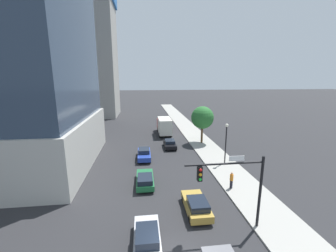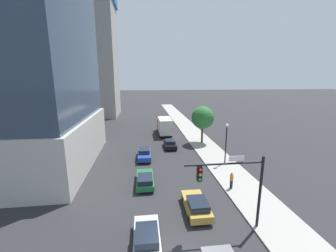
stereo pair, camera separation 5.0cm
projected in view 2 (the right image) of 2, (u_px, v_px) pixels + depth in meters
name	position (u px, v px, depth m)	size (l,w,h in m)	color
sidewalk	(209.00, 150.00, 33.42)	(4.29, 120.00, 0.15)	#9E9B93
construction_building	(87.00, 51.00, 61.02)	(16.90, 14.50, 41.30)	#9E9B93
traffic_light_pole	(234.00, 180.00, 15.10)	(5.72, 0.48, 5.63)	black
street_lamp	(226.00, 137.00, 27.46)	(0.44, 0.44, 5.26)	black
street_tree	(203.00, 118.00, 36.29)	(3.81, 3.81, 6.28)	brown
car_blue	(144.00, 154.00, 29.92)	(1.74, 4.46, 1.47)	#233D9E
car_green	(145.00, 180.00, 22.46)	(1.78, 4.31, 1.29)	#1E6638
car_gold	(196.00, 205.00, 17.88)	(1.81, 4.18, 1.35)	#AD8938
car_silver	(147.00, 240.00, 13.99)	(1.75, 4.64, 1.45)	#B7B7BC
car_black	(170.00, 144.00, 34.69)	(1.78, 4.03, 1.32)	black
box_truck	(165.00, 125.00, 42.84)	(2.40, 7.59, 3.39)	#B21E1E
pedestrian_orange_shirt	(231.00, 180.00, 21.54)	(0.34, 0.34, 1.72)	black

